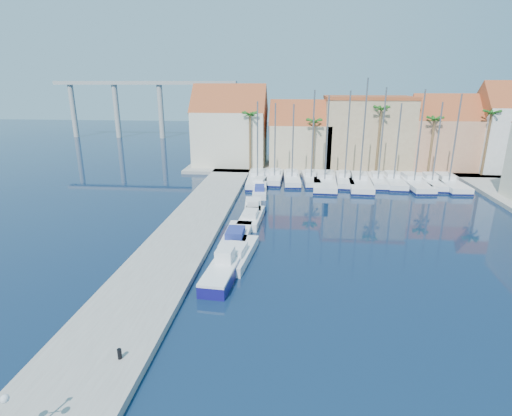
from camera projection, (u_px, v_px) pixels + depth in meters
The scene contains 35 objects.
ground at pixel (269, 321), 24.88m from camera, with size 260.00×260.00×0.00m, color black.
quay_west at pixel (186, 234), 38.47m from camera, with size 6.00×77.00×0.50m, color gray.
shore_north at pixel (345, 166), 69.38m from camera, with size 54.00×16.00×0.50m, color gray.
bollard at pixel (120, 354), 20.64m from camera, with size 0.23×0.23×0.57m, color black.
fishing_boat at pixel (222, 271), 29.91m from camera, with size 2.41×6.00×2.05m.
motorboat_west_0 at pixel (237, 253), 33.41m from camera, with size 2.95×7.19×1.40m.
motorboat_west_1 at pixel (236, 236), 37.14m from camera, with size 2.28×6.92×1.40m.
motorboat_west_2 at pixel (251, 217), 42.33m from camera, with size 2.36×6.53×1.40m.
motorboat_west_3 at pixel (253, 206), 46.23m from camera, with size 2.33×5.83×1.40m.
motorboat_west_4 at pixel (260, 191), 52.43m from camera, with size 2.10×5.56×1.40m.
motorboat_west_5 at pixel (260, 183), 56.72m from camera, with size 2.63×6.49×1.40m.
motorboat_west_6 at pixel (264, 176), 60.96m from camera, with size 2.65×7.36×1.40m.
sailboat_0 at pixel (258, 179), 58.82m from camera, with size 3.30×10.93×11.67m.
sailboat_1 at pixel (275, 177), 59.77m from camera, with size 2.41×8.41×11.39m.
sailboat_2 at pixel (292, 178), 59.07m from camera, with size 2.80×8.81×11.31m.
sailboat_3 at pixel (311, 178), 58.89m from camera, with size 2.73×8.48×13.20m.
sailboat_4 at pixel (325, 181), 57.68m from camera, with size 3.69×12.16×12.50m.
sailboat_5 at pixel (344, 179), 58.34m from camera, with size 2.84×8.93×13.11m.
sailboat_6 at pixel (359, 182), 57.05m from camera, with size 3.68×11.70×14.77m.
sailboat_7 at pixel (377, 180), 57.79m from camera, with size 2.51×8.33×13.56m.
sailboat_8 at pixel (393, 180), 57.86m from camera, with size 2.84×9.64×11.49m.
sailboat_9 at pixel (412, 182), 56.89m from camera, with size 3.62×10.89×13.33m.
sailboat_10 at pixel (431, 182), 57.03m from camera, with size 2.69×8.92×11.68m.
sailboat_11 at pixel (447, 182), 56.77m from camera, with size 3.27×10.72×12.73m.
building_0 at pixel (230, 129), 68.45m from camera, with size 12.30×9.00×13.50m.
building_1 at pixel (300, 137), 67.67m from camera, with size 10.30×8.00×11.00m.
building_2 at pixel (366, 131), 67.28m from camera, with size 14.20×10.20×11.50m.
building_3 at pixel (441, 135), 65.31m from camera, with size 10.30×8.00×12.00m.
building_4 at pixel (504, 130), 63.17m from camera, with size 8.30×8.00×14.00m.
palm_0 at pixel (250, 116), 62.55m from camera, with size 2.60×2.60×10.15m.
palm_1 at pixel (314, 123), 61.88m from camera, with size 2.60×2.60×9.15m.
palm_2 at pixel (381, 111), 60.36m from camera, with size 2.60×2.60×11.15m.
palm_3 at pixel (435, 121), 60.02m from camera, with size 2.60×2.60×9.65m.
palm_4 at pixel (492, 115), 58.97m from camera, with size 2.60×2.60×10.65m.
viaduct at pixel (141, 98), 103.30m from camera, with size 48.00×2.20×14.45m.
Camera 1 is at (1.34, -21.57, 14.22)m, focal length 28.00 mm.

